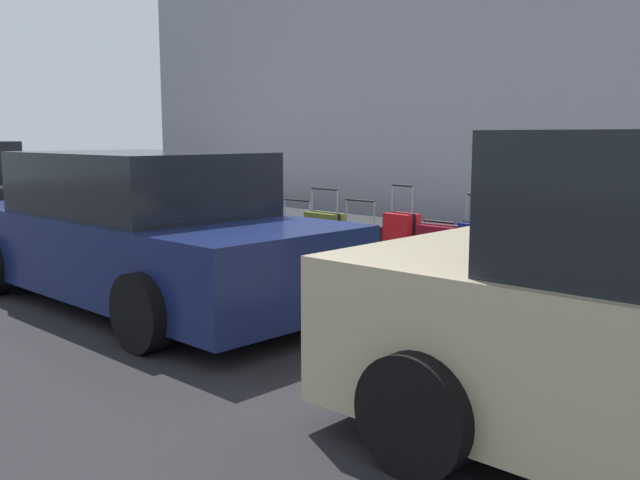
{
  "coord_description": "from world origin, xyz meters",
  "views": [
    {
      "loc": [
        -5.47,
        5.34,
        1.69
      ],
      "look_at": [
        -0.55,
        0.5,
        0.67
      ],
      "focal_mm": 39.76,
      "sensor_mm": 36.0,
      "label": 1
    }
  ],
  "objects_px": {
    "suitcase_navy_4": "(485,260)",
    "bollard_post": "(187,214)",
    "suitcase_maroon_5": "(438,256)",
    "suitcase_black_7": "(360,250)",
    "suitcase_silver_3": "(535,266)",
    "suitcase_red_6": "(401,247)",
    "fire_hydrant": "(225,222)",
    "suitcase_teal_9": "(297,240)",
    "suitcase_silver_10": "(271,236)",
    "parked_car_navy_1": "(140,232)",
    "suitcase_teal_2": "(595,281)",
    "suitcase_olive_8": "(324,240)"
  },
  "relations": [
    {
      "from": "suitcase_navy_4",
      "to": "bollard_post",
      "type": "xyz_separation_m",
      "value": [
        4.83,
        0.2,
        0.08
      ]
    },
    {
      "from": "suitcase_maroon_5",
      "to": "suitcase_black_7",
      "type": "bearing_deg",
      "value": 6.72
    },
    {
      "from": "suitcase_navy_4",
      "to": "suitcase_black_7",
      "type": "height_order",
      "value": "suitcase_navy_4"
    },
    {
      "from": "bollard_post",
      "to": "suitcase_silver_3",
      "type": "bearing_deg",
      "value": -178.44
    },
    {
      "from": "suitcase_red_6",
      "to": "fire_hydrant",
      "type": "distance_m",
      "value": 3.08
    },
    {
      "from": "suitcase_maroon_5",
      "to": "suitcase_red_6",
      "type": "height_order",
      "value": "suitcase_red_6"
    },
    {
      "from": "suitcase_navy_4",
      "to": "fire_hydrant",
      "type": "distance_m",
      "value": 4.13
    },
    {
      "from": "suitcase_silver_3",
      "to": "suitcase_teal_9",
      "type": "relative_size",
      "value": 1.03
    },
    {
      "from": "suitcase_silver_3",
      "to": "suitcase_maroon_5",
      "type": "height_order",
      "value": "suitcase_silver_3"
    },
    {
      "from": "suitcase_navy_4",
      "to": "suitcase_teal_9",
      "type": "height_order",
      "value": "suitcase_navy_4"
    },
    {
      "from": "suitcase_red_6",
      "to": "suitcase_teal_9",
      "type": "distance_m",
      "value": 1.66
    },
    {
      "from": "suitcase_maroon_5",
      "to": "suitcase_silver_10",
      "type": "bearing_deg",
      "value": -0.57
    },
    {
      "from": "suitcase_black_7",
      "to": "suitcase_teal_9",
      "type": "relative_size",
      "value": 1.1
    },
    {
      "from": "bollard_post",
      "to": "parked_car_navy_1",
      "type": "bearing_deg",
      "value": 137.21
    },
    {
      "from": "suitcase_red_6",
      "to": "suitcase_silver_10",
      "type": "height_order",
      "value": "suitcase_red_6"
    },
    {
      "from": "suitcase_teal_2",
      "to": "parked_car_navy_1",
      "type": "xyz_separation_m",
      "value": [
        3.71,
        2.27,
        0.29
      ]
    },
    {
      "from": "suitcase_olive_8",
      "to": "bollard_post",
      "type": "bearing_deg",
      "value": 2.0
    },
    {
      "from": "suitcase_teal_2",
      "to": "suitcase_silver_10",
      "type": "distance_m",
      "value": 4.34
    },
    {
      "from": "fire_hydrant",
      "to": "bollard_post",
      "type": "bearing_deg",
      "value": 11.96
    },
    {
      "from": "suitcase_red_6",
      "to": "bollard_post",
      "type": "relative_size",
      "value": 1.2
    },
    {
      "from": "suitcase_teal_2",
      "to": "suitcase_navy_4",
      "type": "height_order",
      "value": "suitcase_navy_4"
    },
    {
      "from": "suitcase_teal_9",
      "to": "parked_car_navy_1",
      "type": "relative_size",
      "value": 0.16
    },
    {
      "from": "suitcase_teal_2",
      "to": "suitcase_olive_8",
      "type": "distance_m",
      "value": 3.22
    },
    {
      "from": "suitcase_red_6",
      "to": "parked_car_navy_1",
      "type": "distance_m",
      "value": 2.75
    },
    {
      "from": "suitcase_teal_2",
      "to": "parked_car_navy_1",
      "type": "distance_m",
      "value": 4.36
    },
    {
      "from": "suitcase_silver_3",
      "to": "parked_car_navy_1",
      "type": "relative_size",
      "value": 0.17
    },
    {
      "from": "suitcase_olive_8",
      "to": "bollard_post",
      "type": "height_order",
      "value": "suitcase_olive_8"
    },
    {
      "from": "suitcase_silver_3",
      "to": "suitcase_red_6",
      "type": "xyz_separation_m",
      "value": [
        1.61,
        -0.05,
        -0.01
      ]
    },
    {
      "from": "suitcase_silver_3",
      "to": "suitcase_silver_10",
      "type": "bearing_deg",
      "value": -1.19
    },
    {
      "from": "suitcase_olive_8",
      "to": "parked_car_navy_1",
      "type": "height_order",
      "value": "parked_car_navy_1"
    },
    {
      "from": "suitcase_olive_8",
      "to": "bollard_post",
      "type": "xyz_separation_m",
      "value": [
        2.71,
        0.09,
        0.1
      ]
    },
    {
      "from": "suitcase_black_7",
      "to": "suitcase_teal_9",
      "type": "distance_m",
      "value": 1.16
    },
    {
      "from": "suitcase_silver_10",
      "to": "bollard_post",
      "type": "height_order",
      "value": "bollard_post"
    },
    {
      "from": "suitcase_teal_9",
      "to": "suitcase_black_7",
      "type": "bearing_deg",
      "value": 174.57
    },
    {
      "from": "suitcase_red_6",
      "to": "suitcase_teal_9",
      "type": "bearing_deg",
      "value": 0.06
    },
    {
      "from": "suitcase_teal_2",
      "to": "suitcase_silver_3",
      "type": "distance_m",
      "value": 0.54
    },
    {
      "from": "suitcase_maroon_5",
      "to": "suitcase_red_6",
      "type": "xyz_separation_m",
      "value": [
        0.49,
        0.01,
        0.05
      ]
    },
    {
      "from": "suitcase_teal_2",
      "to": "parked_car_navy_1",
      "type": "height_order",
      "value": "parked_car_navy_1"
    },
    {
      "from": "suitcase_navy_4",
      "to": "bollard_post",
      "type": "bearing_deg",
      "value": 2.33
    },
    {
      "from": "suitcase_silver_3",
      "to": "suitcase_red_6",
      "type": "distance_m",
      "value": 1.61
    },
    {
      "from": "bollard_post",
      "to": "parked_car_navy_1",
      "type": "height_order",
      "value": "parked_car_navy_1"
    },
    {
      "from": "suitcase_black_7",
      "to": "suitcase_teal_9",
      "type": "bearing_deg",
      "value": -5.43
    },
    {
      "from": "suitcase_silver_3",
      "to": "fire_hydrant",
      "type": "distance_m",
      "value": 4.69
    },
    {
      "from": "suitcase_silver_3",
      "to": "suitcase_olive_8",
      "type": "height_order",
      "value": "suitcase_olive_8"
    },
    {
      "from": "suitcase_red_6",
      "to": "suitcase_teal_2",
      "type": "bearing_deg",
      "value": -179.18
    },
    {
      "from": "bollard_post",
      "to": "suitcase_maroon_5",
      "type": "bearing_deg",
      "value": -177.33
    },
    {
      "from": "suitcase_black_7",
      "to": "parked_car_navy_1",
      "type": "bearing_deg",
      "value": 63.31
    },
    {
      "from": "suitcase_black_7",
      "to": "bollard_post",
      "type": "height_order",
      "value": "bollard_post"
    },
    {
      "from": "suitcase_red_6",
      "to": "parked_car_navy_1",
      "type": "bearing_deg",
      "value": 54.88
    },
    {
      "from": "bollard_post",
      "to": "suitcase_red_6",
      "type": "bearing_deg",
      "value": -177.07
    }
  ]
}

